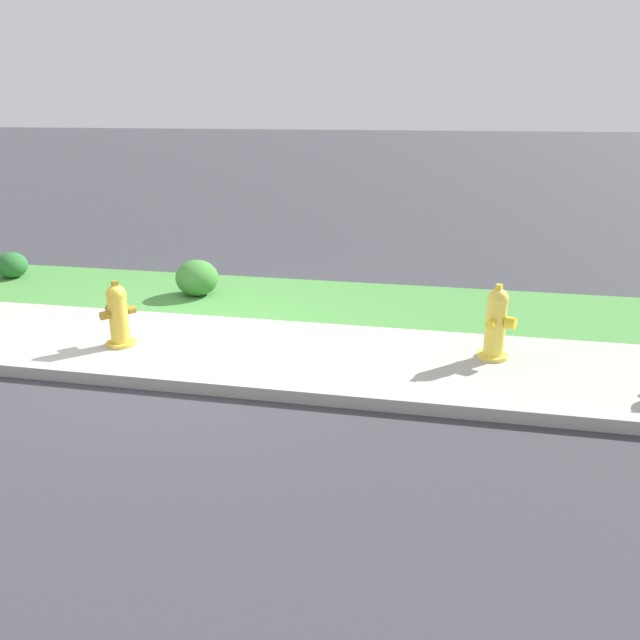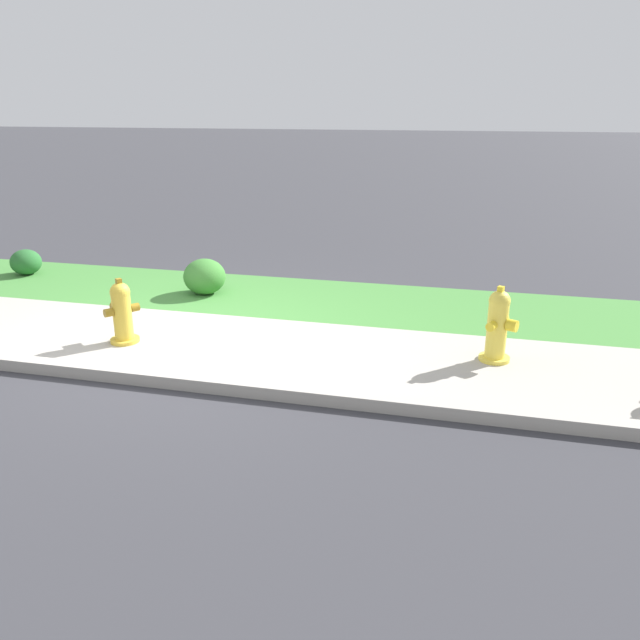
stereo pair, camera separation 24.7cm
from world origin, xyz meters
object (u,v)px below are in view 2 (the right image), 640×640
fire_hydrant_by_grass_verge (122,312)px  shrub_bush_near_lamp (26,262)px  shrub_bush_mid_verge (205,277)px  fire_hydrant_far_end (498,326)px

fire_hydrant_by_grass_verge → shrub_bush_near_lamp: bearing=90.3°
fire_hydrant_by_grass_verge → shrub_bush_mid_verge: size_ratio=1.27×
fire_hydrant_by_grass_verge → fire_hydrant_far_end: (3.95, 0.43, 0.03)m
fire_hydrant_by_grass_verge → fire_hydrant_far_end: bearing=-46.4°
fire_hydrant_by_grass_verge → shrub_bush_mid_verge: 1.96m
fire_hydrant_far_end → shrub_bush_mid_verge: fire_hydrant_far_end is taller
shrub_bush_mid_verge → fire_hydrant_by_grass_verge: bearing=-92.9°
shrub_bush_near_lamp → fire_hydrant_far_end: bearing=-14.8°
fire_hydrant_by_grass_verge → fire_hydrant_far_end: fire_hydrant_far_end is taller
fire_hydrant_by_grass_verge → shrub_bush_mid_verge: (0.10, 1.95, -0.10)m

